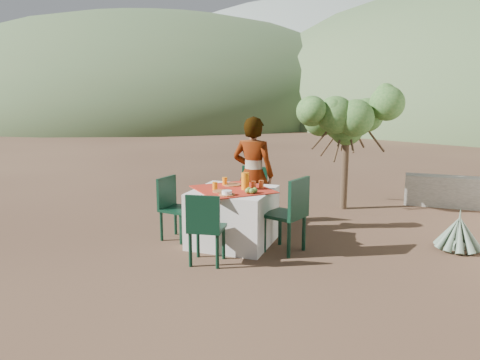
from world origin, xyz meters
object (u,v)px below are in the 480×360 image
Objects in this scene: chair_near at (205,226)px; juice_pitcher at (245,181)px; chair_right at (290,211)px; chair_left at (173,205)px; person at (253,175)px; chair_far at (252,193)px; agave at (458,234)px; table at (233,216)px; shrub_tree at (351,124)px.

chair_near is 3.87× the size of juice_pitcher.
chair_right is 4.35× the size of juice_pitcher.
person is at bearing -43.16° from chair_left.
chair_near is 0.89× the size of chair_right.
juice_pitcher is (0.19, 0.88, 0.39)m from chair_near.
chair_left is 0.52× the size of person.
chair_left is 1.68m from chair_right.
chair_left is (-0.81, -1.07, -0.01)m from chair_far.
juice_pitcher is at bearing -111.11° from chair_near.
juice_pitcher is (-2.70, -0.74, 0.66)m from agave.
person reaches higher than table.
juice_pitcher is at bearing 100.20° from person.
agave is (2.93, -0.23, -0.28)m from chair_far.
chair_near is (0.03, -1.85, -0.01)m from chair_far.
shrub_tree is at bearing 66.81° from juice_pitcher.
chair_left is at bearing -123.11° from chair_far.
chair_left is 1.24m from person.
shrub_tree is at bearing 53.32° from chair_far.
shrub_tree is 2.70m from agave.
shrub_tree reaches higher than chair_near.
agave is at bearing -159.46° from chair_near.
juice_pitcher is (0.17, 0.02, 0.50)m from table.
person reaches higher than agave.
chair_near is at bearing -30.03° from chair_right.
shrub_tree is 2.75m from juice_pitcher.
table is 0.84m from chair_right.
table is 1.32× the size of chair_right.
chair_right is 0.52× the size of shrub_tree.
chair_right is 1.54× the size of agave.
chair_far is 0.48× the size of shrub_tree.
chair_near is 1.15m from chair_left.
chair_right is at bearing -47.33° from chair_far.
person is 7.46× the size of juice_pitcher.
person is 0.90× the size of shrub_tree.
person is 2.26m from shrub_tree.
chair_far is 1.40× the size of agave.
chair_far is at bearing -97.74° from chair_near.
agave is 2.88m from juice_pitcher.
chair_right is 1.10m from person.
chair_far is 1.34m from chair_left.
chair_near reaches higher than agave.
chair_right reaches higher than agave.
chair_left is (-0.86, -0.08, 0.11)m from table.
table is 2.97m from agave.
chair_near is at bearing -124.37° from chair_left.
chair_left reaches higher than agave.
juice_pitcher reaches higher than agave.
chair_near is at bearing -102.40° from juice_pitcher.
person is (-0.75, 0.75, 0.30)m from chair_right.
person is 2.64× the size of agave.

